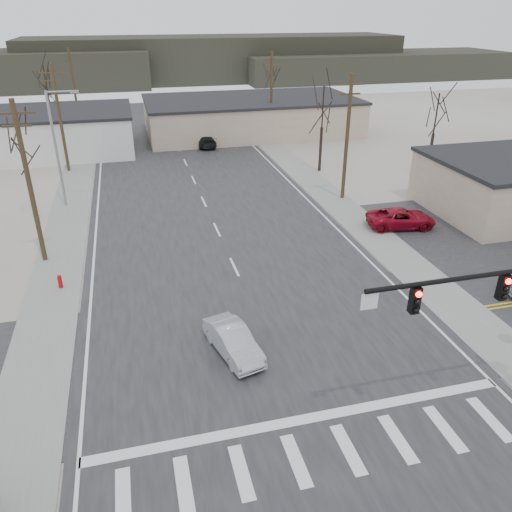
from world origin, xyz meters
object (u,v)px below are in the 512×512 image
Objects in this scene: car_parked_red at (401,218)px; fire_hydrant at (60,281)px; sedan_crossing at (233,341)px; car_far_a at (204,140)px; car_far_b at (117,122)px.

fire_hydrant is at bearing 106.91° from car_parked_red.
car_far_a is at bearing 68.56° from sedan_crossing.
car_far_a is (4.88, 38.65, 0.05)m from sedan_crossing.
car_far_a is (13.22, 30.26, 0.31)m from fire_hydrant.
car_parked_red reaches higher than sedan_crossing.
sedan_crossing reaches higher than fire_hydrant.
car_far_b is at bearing 35.27° from car_parked_red.
car_far_b is (-9.72, 13.53, -0.11)m from car_far_a.
fire_hydrant is 0.24× the size of car_far_b.
fire_hydrant is 11.84m from sedan_crossing.
car_far_b is at bearing -58.21° from car_far_a.
car_far_a is at bearing 66.40° from fire_hydrant.
sedan_crossing is at bearing 78.90° from car_far_a.
sedan_crossing is (8.34, -8.39, 0.26)m from fire_hydrant.
sedan_crossing is 0.81× the size of car_far_a.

